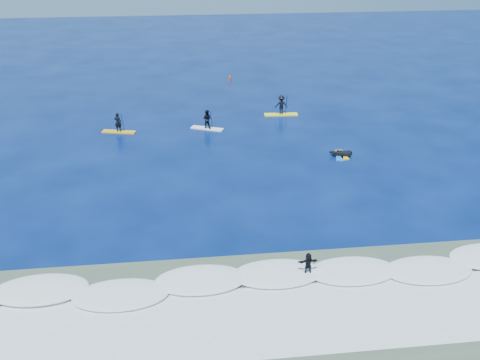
{
  "coord_description": "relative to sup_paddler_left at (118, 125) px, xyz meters",
  "views": [
    {
      "loc": [
        -3.63,
        -32.33,
        16.68
      ],
      "look_at": [
        0.28,
        0.88,
        0.6
      ],
      "focal_mm": 40.0,
      "sensor_mm": 36.0,
      "label": 1
    }
  ],
  "objects": [
    {
      "name": "ground",
      "position": [
        9.08,
        -13.07,
        -0.65
      ],
      "size": [
        160.0,
        160.0,
        0.0
      ],
      "primitive_type": "plane",
      "color": "#031343",
      "rests_on": "ground"
    },
    {
      "name": "shallow_water",
      "position": [
        9.08,
        -27.07,
        -0.65
      ],
      "size": [
        90.0,
        13.0,
        0.01
      ],
      "primitive_type": "cube",
      "color": "#3C5242",
      "rests_on": "ground"
    },
    {
      "name": "breaking_wave",
      "position": [
        9.08,
        -23.07,
        -0.65
      ],
      "size": [
        40.0,
        6.0,
        0.3
      ],
      "primitive_type": "cube",
      "color": "white",
      "rests_on": "ground"
    },
    {
      "name": "whitewater",
      "position": [
        9.08,
        -26.07,
        -0.65
      ],
      "size": [
        34.0,
        5.0,
        0.02
      ],
      "primitive_type": "cube",
      "color": "silver",
      "rests_on": "ground"
    },
    {
      "name": "sup_paddler_left",
      "position": [
        0.0,
        0.0,
        0.0
      ],
      "size": [
        3.06,
        1.44,
        2.08
      ],
      "rotation": [
        0.0,
        0.0,
        -0.25
      ],
      "color": "gold",
      "rests_on": "ground"
    },
    {
      "name": "sup_paddler_center",
      "position": [
        7.82,
        -0.06,
        0.12
      ],
      "size": [
        2.98,
        1.86,
        2.06
      ],
      "rotation": [
        0.0,
        0.0,
        -0.42
      ],
      "color": "white",
      "rests_on": "ground"
    },
    {
      "name": "sup_paddler_right",
      "position": [
        15.14,
        3.01,
        0.23
      ],
      "size": [
        3.25,
        0.97,
        2.26
      ],
      "rotation": [
        0.0,
        0.0,
        -0.05
      ],
      "color": "#FFF91B",
      "rests_on": "ground"
    },
    {
      "name": "prone_paddler_near",
      "position": [
        18.14,
        -7.4,
        -0.51
      ],
      "size": [
        1.53,
        1.94,
        0.4
      ],
      "rotation": [
        0.0,
        0.0,
        1.62
      ],
      "color": "yellow",
      "rests_on": "ground"
    },
    {
      "name": "prone_paddler_far",
      "position": [
        17.9,
        -7.57,
        -0.5
      ],
      "size": [
        1.64,
        2.16,
        0.44
      ],
      "rotation": [
        0.0,
        0.0,
        1.27
      ],
      "color": "blue",
      "rests_on": "ground"
    },
    {
      "name": "wave_surfer",
      "position": [
        11.65,
        -22.92,
        0.08
      ],
      "size": [
        1.76,
        0.58,
        1.25
      ],
      "rotation": [
        0.0,
        0.0,
        0.07
      ],
      "color": "white",
      "rests_on": "breaking_wave"
    },
    {
      "name": "marker_buoy",
      "position": [
        11.48,
        15.92,
        -0.33
      ],
      "size": [
        0.31,
        0.31,
        0.74
      ],
      "rotation": [
        0.0,
        0.0,
        -0.23
      ],
      "color": "red",
      "rests_on": "ground"
    }
  ]
}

